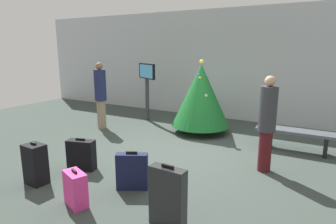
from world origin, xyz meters
TOP-DOWN VIEW (x-y plane):
  - ground_plane at (0.00, 0.00)m, footprint 16.00×16.00m
  - back_wall at (0.00, 3.71)m, footprint 16.00×0.20m
  - holiday_tree at (-0.29, 1.71)m, footprint 1.53×1.53m
  - flight_info_kiosk at (-2.29, 2.14)m, footprint 0.83×0.50m
  - waiting_bench at (2.11, 1.40)m, footprint 1.64×0.44m
  - traveller_0 at (1.76, -0.03)m, footprint 0.43×0.43m
  - traveller_1 at (-2.89, 0.71)m, footprint 0.36×0.36m
  - suitcase_0 at (1.07, -2.41)m, footprint 0.49×0.19m
  - suitcase_1 at (0.07, -1.82)m, footprint 0.52×0.38m
  - suitcase_2 at (-1.44, -2.47)m, footprint 0.38×0.29m
  - suitcase_3 at (-1.22, -1.67)m, footprint 0.55×0.35m
  - suitcase_4 at (-0.33, -2.64)m, footprint 0.45×0.34m

SIDE VIEW (x-z plane):
  - ground_plane at x=0.00m, z-range 0.00..0.00m
  - suitcase_4 at x=-0.33m, z-range -0.02..0.53m
  - suitcase_3 at x=-1.22m, z-range -0.02..0.59m
  - suitcase_1 at x=0.07m, z-range -0.02..0.62m
  - suitcase_2 at x=-1.44m, z-range -0.02..0.70m
  - waiting_bench at x=2.11m, z-range 0.13..0.61m
  - suitcase_0 at x=1.07m, z-range -0.02..0.82m
  - traveller_0 at x=1.76m, z-range 0.06..1.82m
  - traveller_1 at x=-2.89m, z-range 0.06..1.91m
  - holiday_tree at x=-0.29m, z-range 0.04..1.98m
  - flight_info_kiosk at x=-2.29m, z-range 0.36..2.13m
  - back_wall at x=0.00m, z-range 0.00..3.44m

